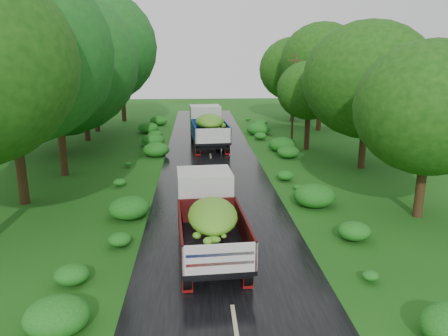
{
  "coord_description": "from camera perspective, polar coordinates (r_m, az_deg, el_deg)",
  "views": [
    {
      "loc": [
        -0.97,
        -10.62,
        7.29
      ],
      "look_at": [
        0.36,
        10.27,
        1.7
      ],
      "focal_mm": 35.0,
      "sensor_mm": 36.0,
      "label": 1
    }
  ],
  "objects": [
    {
      "name": "ground",
      "position": [
        12.92,
        1.39,
        -19.41
      ],
      "size": [
        120.0,
        120.0,
        0.0
      ],
      "primitive_type": "plane",
      "color": "#14480F",
      "rests_on": "ground"
    },
    {
      "name": "road",
      "position": [
        17.26,
        -0.07,
        -9.99
      ],
      "size": [
        6.5,
        80.0,
        0.02
      ],
      "primitive_type": "cube",
      "color": "black",
      "rests_on": "ground"
    },
    {
      "name": "road_lines",
      "position": [
        18.16,
        -0.27,
        -8.63
      ],
      "size": [
        0.12,
        69.6,
        0.0
      ],
      "color": "#BFB78C",
      "rests_on": "road"
    },
    {
      "name": "truck_near",
      "position": [
        16.17,
        -1.98,
        -6.07
      ],
      "size": [
        2.61,
        6.41,
        2.64
      ],
      "rotation": [
        0.0,
        0.0,
        0.06
      ],
      "color": "black",
      "rests_on": "ground"
    },
    {
      "name": "truck_far",
      "position": [
        34.41,
        -2.12,
        5.58
      ],
      "size": [
        3.03,
        7.28,
        2.99
      ],
      "rotation": [
        0.0,
        0.0,
        0.07
      ],
      "color": "black",
      "rests_on": "ground"
    },
    {
      "name": "utility_pole",
      "position": [
        35.75,
        9.04,
        8.99
      ],
      "size": [
        1.26,
        0.2,
        7.16
      ],
      "rotation": [
        0.0,
        0.0,
        -0.03
      ],
      "color": "#382616",
      "rests_on": "ground"
    },
    {
      "name": "trees_left",
      "position": [
        33.0,
        -19.99,
        13.44
      ],
      "size": [
        6.28,
        35.2,
        9.88
      ],
      "color": "black",
      "rests_on": "ground"
    },
    {
      "name": "trees_right",
      "position": [
        35.17,
        13.94,
        11.6
      ],
      "size": [
        6.74,
        32.3,
        8.3
      ],
      "color": "black",
      "rests_on": "ground"
    },
    {
      "name": "shrubs",
      "position": [
        25.6,
        -1.33,
        -0.78
      ],
      "size": [
        11.9,
        44.0,
        0.7
      ],
      "color": "#155B15",
      "rests_on": "ground"
    }
  ]
}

